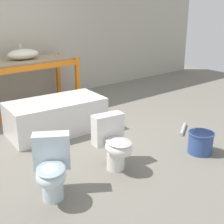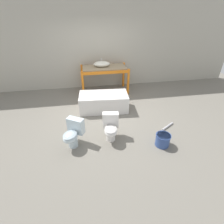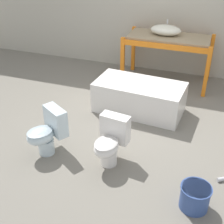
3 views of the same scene
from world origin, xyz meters
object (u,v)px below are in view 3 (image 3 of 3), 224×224
Objects in this scene: toilet_near at (110,141)px; toilet_far at (47,132)px; bathtub_main at (139,95)px; bucket_white at (195,197)px; sink_basin at (166,30)px.

toilet_near is 1.00× the size of toilet_far.
bathtub_main is 1.74m from toilet_far.
bucket_white is (1.15, -1.84, -0.14)m from bathtub_main.
sink_basin is 0.38× the size of bathtub_main.
toilet_near is (-0.00, -1.42, 0.04)m from bathtub_main.
sink_basin is 3.07m from toilet_far.
toilet_far is (-1.00, -2.82, -0.70)m from sink_basin.
toilet_far reaches higher than bucket_white.
bathtub_main is 2.33× the size of toilet_near.
bathtub_main is at bearing 97.55° from toilet_near.
bathtub_main is at bearing 90.89° from toilet_far.
bathtub_main is 1.42m from toilet_near.
sink_basin is at bearing 95.15° from toilet_near.
bathtub_main reaches higher than bucket_white.
bucket_white is at bearing -72.00° from sink_basin.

